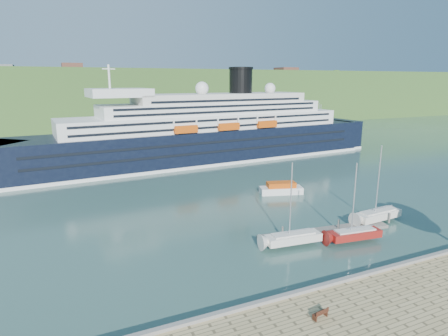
% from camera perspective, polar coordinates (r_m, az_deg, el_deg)
% --- Properties ---
extents(ground, '(400.00, 400.00, 0.00)m').
position_cam_1_polar(ground, '(41.75, 22.20, -15.51)').
color(ground, '#284841').
rests_on(ground, ground).
extents(far_hillside, '(400.00, 50.00, 24.00)m').
position_cam_1_polar(far_hillside, '(171.93, -15.18, 10.27)').
color(far_hillside, '#305622').
rests_on(far_hillside, ground).
extents(quay_coping, '(220.00, 0.50, 0.30)m').
position_cam_1_polar(quay_coping, '(41.12, 22.55, -14.20)').
color(quay_coping, slate).
rests_on(quay_coping, promenade).
extents(cruise_ship, '(101.88, 21.76, 22.70)m').
position_cam_1_polar(cruise_ship, '(90.76, -3.32, 8.09)').
color(cruise_ship, black).
rests_on(cruise_ship, ground).
extents(park_bench, '(1.53, 0.82, 0.93)m').
position_cam_1_polar(park_bench, '(32.59, 14.43, -20.59)').
color(park_bench, '#4E2416').
rests_on(park_bench, promenade).
extents(floating_pontoon, '(18.33, 4.43, 0.40)m').
position_cam_1_polar(floating_pontoon, '(51.11, 15.09, -9.32)').
color(floating_pontoon, slate).
rests_on(floating_pontoon, ground).
extents(sailboat_white_near, '(7.76, 2.84, 9.80)m').
position_cam_1_polar(sailboat_white_near, '(44.87, 10.69, -5.86)').
color(sailboat_white_near, silver).
rests_on(sailboat_white_near, ground).
extents(sailboat_red, '(7.56, 2.92, 9.51)m').
position_cam_1_polar(sailboat_red, '(48.05, 19.62, -5.31)').
color(sailboat_red, maroon).
rests_on(sailboat_red, ground).
extents(sailboat_white_far, '(8.22, 2.82, 10.44)m').
position_cam_1_polar(sailboat_white_far, '(55.69, 22.75, -2.59)').
color(sailboat_white_far, silver).
rests_on(sailboat_white_far, ground).
extents(tender_launch, '(7.90, 4.60, 2.07)m').
position_cam_1_polar(tender_launch, '(66.39, 8.69, -3.00)').
color(tender_launch, '#C9490B').
rests_on(tender_launch, ground).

